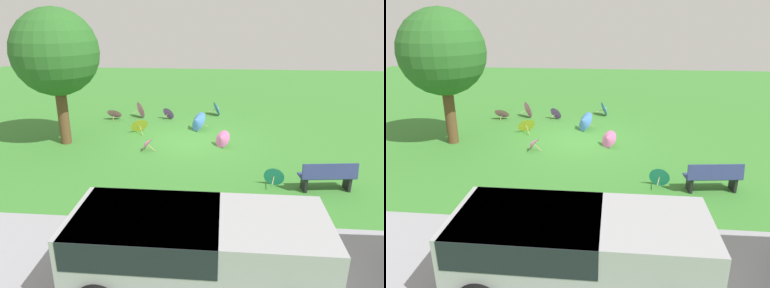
# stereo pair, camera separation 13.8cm
# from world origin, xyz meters

# --- Properties ---
(ground) EXTENTS (40.00, 40.00, 0.00)m
(ground) POSITION_xyz_m (0.00, 0.00, 0.00)
(ground) COLOR #387A2D
(road_strip) EXTENTS (40.00, 4.03, 0.01)m
(road_strip) POSITION_xyz_m (0.00, 8.04, 0.00)
(road_strip) COLOR gray
(road_strip) RESTS_ON ground
(van_dark) EXTENTS (4.60, 2.12, 1.53)m
(van_dark) POSITION_xyz_m (-0.81, 8.28, 0.91)
(van_dark) COLOR #99999E
(van_dark) RESTS_ON ground
(park_bench) EXTENTS (1.65, 0.68, 0.90)m
(park_bench) POSITION_xyz_m (-4.41, 4.02, 0.47)
(park_bench) COLOR navy
(park_bench) RESTS_ON ground
(shade_tree) EXTENTS (3.19, 3.19, 5.13)m
(shade_tree) POSITION_xyz_m (4.84, 0.67, 3.51)
(shade_tree) COLOR brown
(shade_tree) RESTS_ON ground
(parasol_blue_0) EXTENTS (1.00, 1.09, 0.88)m
(parasol_blue_0) POSITION_xyz_m (-0.22, -1.41, 0.44)
(parasol_blue_0) COLOR tan
(parasol_blue_0) RESTS_ON ground
(parasol_yellow_0) EXTENTS (0.91, 0.85, 0.70)m
(parasol_yellow_0) POSITION_xyz_m (2.24, -0.91, 0.35)
(parasol_yellow_0) COLOR tan
(parasol_yellow_0) RESTS_ON ground
(parasol_pink_0) EXTENTS (0.62, 0.65, 0.55)m
(parasol_pink_0) POSITION_xyz_m (1.47, 1.24, 0.29)
(parasol_pink_0) COLOR tan
(parasol_pink_0) RESTS_ON ground
(parasol_blue_1) EXTENTS (0.74, 0.78, 0.70)m
(parasol_blue_1) POSITION_xyz_m (-1.07, -4.04, 0.35)
(parasol_blue_1) COLOR tan
(parasol_blue_1) RESTS_ON ground
(parasol_pink_1) EXTENTS (0.73, 0.81, 0.80)m
(parasol_pink_1) POSITION_xyz_m (2.66, -3.31, 0.40)
(parasol_pink_1) COLOR tan
(parasol_pink_1) RESTS_ON ground
(parasol_pink_2) EXTENTS (0.82, 0.84, 0.67)m
(parasol_pink_2) POSITION_xyz_m (-1.33, 0.57, 0.33)
(parasol_pink_2) COLOR tan
(parasol_pink_2) RESTS_ON ground
(parasol_pink_3) EXTENTS (0.78, 0.67, 0.63)m
(parasol_pink_3) POSITION_xyz_m (3.88, -2.82, 0.33)
(parasol_pink_3) COLOR tan
(parasol_pink_3) RESTS_ON ground
(parasol_teal_0) EXTENTS (0.65, 0.65, 0.62)m
(parasol_teal_0) POSITION_xyz_m (-2.94, 3.77, 0.31)
(parasol_teal_0) COLOR tan
(parasol_teal_0) RESTS_ON ground
(parasol_purple_0) EXTENTS (0.74, 0.66, 0.62)m
(parasol_purple_0) POSITION_xyz_m (1.26, -3.14, 0.31)
(parasol_purple_0) COLOR tan
(parasol_purple_0) RESTS_ON ground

